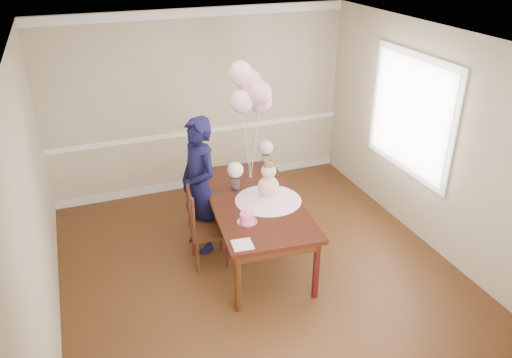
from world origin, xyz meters
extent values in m
cube|color=#361D0D|center=(0.00, 0.00, 0.00)|extent=(4.50, 5.00, 0.00)
cube|color=white|center=(0.00, 0.00, 2.70)|extent=(4.50, 5.00, 0.02)
cube|color=tan|center=(0.00, 2.50, 1.35)|extent=(4.50, 0.02, 2.70)
cube|color=tan|center=(0.00, -2.50, 1.35)|extent=(4.50, 0.02, 2.70)
cube|color=tan|center=(-2.25, 0.00, 1.35)|extent=(0.02, 5.00, 2.70)
cube|color=tan|center=(2.25, 0.00, 1.35)|extent=(0.02, 5.00, 2.70)
cube|color=white|center=(0.00, 2.49, 0.90)|extent=(4.50, 0.02, 0.07)
cube|color=white|center=(0.00, 2.49, 2.63)|extent=(4.50, 0.02, 0.12)
cube|color=silver|center=(0.00, 2.49, 0.06)|extent=(4.50, 0.02, 0.12)
cube|color=silver|center=(2.23, 0.50, 1.55)|extent=(0.02, 1.66, 1.56)
cube|color=white|center=(2.21, 0.50, 1.55)|extent=(0.01, 1.50, 1.40)
cube|color=black|center=(0.07, 0.42, 0.75)|extent=(1.24, 2.17, 0.05)
cube|color=black|center=(0.07, 0.42, 0.67)|extent=(1.12, 2.05, 0.10)
cylinder|color=black|center=(-0.46, -0.49, 0.36)|extent=(0.08, 0.08, 0.73)
cylinder|color=black|center=(0.41, -0.57, 0.36)|extent=(0.08, 0.08, 0.73)
cylinder|color=black|center=(-0.27, 1.41, 0.36)|extent=(0.08, 0.08, 0.73)
cylinder|color=black|center=(0.60, 1.33, 0.36)|extent=(0.08, 0.08, 0.73)
cone|color=#FFBBE1|center=(0.22, 0.35, 0.83)|extent=(0.86, 0.86, 0.10)
sphere|color=pink|center=(0.22, 0.35, 0.97)|extent=(0.25, 0.25, 0.25)
sphere|color=beige|center=(0.22, 0.35, 1.16)|extent=(0.18, 0.18, 0.18)
sphere|color=brown|center=(0.22, 0.35, 1.22)|extent=(0.12, 0.12, 0.12)
cylinder|color=silver|center=(-0.18, -0.02, 0.78)|extent=(0.25, 0.25, 0.01)
cylinder|color=#F34C8F|center=(-0.18, -0.02, 0.84)|extent=(0.17, 0.17, 0.10)
sphere|color=white|center=(-0.18, -0.02, 0.91)|extent=(0.03, 0.03, 0.03)
sphere|color=silver|center=(-0.15, -0.01, 0.91)|extent=(0.03, 0.03, 0.03)
cylinder|color=silver|center=(-0.05, 0.75, 0.86)|extent=(0.11, 0.11, 0.17)
sphere|color=#FFD5DA|center=(-0.05, 0.75, 1.05)|extent=(0.20, 0.20, 0.20)
cylinder|color=white|center=(0.55, 1.26, 0.86)|extent=(0.11, 0.11, 0.17)
sphere|color=silver|center=(0.55, 1.26, 1.05)|extent=(0.20, 0.20, 0.20)
cube|color=silver|center=(-0.38, -0.42, 0.78)|extent=(0.23, 0.23, 0.01)
cylinder|color=white|center=(0.23, 0.98, 0.79)|extent=(0.05, 0.05, 0.02)
sphere|color=#FFB4D8|center=(0.13, 0.99, 1.82)|extent=(0.29, 0.29, 0.29)
sphere|color=#E19FB9|center=(0.33, 0.92, 1.92)|extent=(0.29, 0.29, 0.29)
sphere|color=#D899A6|center=(0.26, 1.08, 2.02)|extent=(0.29, 0.29, 0.29)
sphere|color=#FFB4D6|center=(0.16, 1.11, 2.13)|extent=(0.29, 0.29, 0.29)
sphere|color=#E09EC0|center=(0.39, 1.05, 1.76)|extent=(0.29, 0.29, 0.29)
cylinder|color=white|center=(0.18, 0.98, 1.22)|extent=(0.10, 0.01, 0.87)
cylinder|color=white|center=(0.28, 0.95, 1.28)|extent=(0.10, 0.07, 0.97)
cylinder|color=white|center=(0.24, 1.03, 1.33)|extent=(0.03, 0.10, 1.08)
cylinder|color=white|center=(0.19, 1.05, 1.38)|extent=(0.08, 0.12, 1.18)
cylinder|color=white|center=(0.31, 1.01, 1.20)|extent=(0.15, 0.06, 0.81)
cube|color=#351B0E|center=(-0.49, 0.48, 0.44)|extent=(0.47, 0.47, 0.05)
cylinder|color=#3A1D10|center=(-0.68, 0.32, 0.21)|extent=(0.04, 0.04, 0.42)
cylinder|color=#34110E|center=(-0.33, 0.29, 0.21)|extent=(0.04, 0.04, 0.42)
cylinder|color=#3B1310|center=(-0.65, 0.67, 0.21)|extent=(0.04, 0.04, 0.42)
cylinder|color=#35120E|center=(-0.30, 0.64, 0.21)|extent=(0.04, 0.04, 0.42)
cylinder|color=#391E0F|center=(-0.70, 0.32, 0.73)|extent=(0.04, 0.04, 0.55)
cylinder|color=#34180E|center=(-0.67, 0.68, 0.73)|extent=(0.04, 0.04, 0.55)
cube|color=#39130F|center=(-0.68, 0.50, 0.61)|extent=(0.07, 0.39, 0.05)
cube|color=#36190E|center=(-0.68, 0.50, 0.77)|extent=(0.07, 0.39, 0.05)
cube|color=#34120E|center=(-0.68, 0.50, 0.92)|extent=(0.07, 0.39, 0.05)
imported|color=black|center=(-0.49, 0.83, 0.87)|extent=(0.57, 0.72, 1.74)
camera|label=1|loc=(-1.76, -4.42, 3.67)|focal=35.00mm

